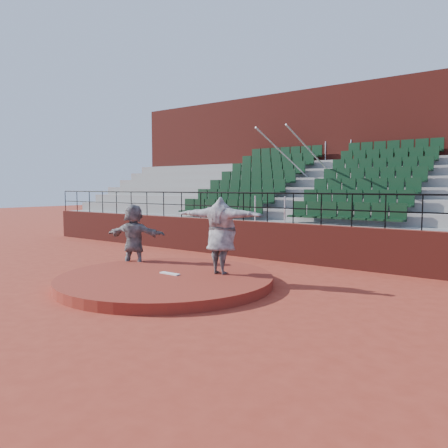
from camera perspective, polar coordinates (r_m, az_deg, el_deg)
The scene contains 9 objects.
ground at distance 11.44m, azimuth -7.60°, elevation -7.86°, with size 90.00×90.00×0.00m, color #993322.
pitchers_mound at distance 11.42m, azimuth -7.61°, elevation -7.24°, with size 5.50×5.50×0.25m, color maroon.
pitching_rubber at distance 11.49m, azimuth -7.09°, elevation -6.44°, with size 0.60×0.15×0.03m, color white.
boundary_wall at distance 15.25m, azimuth 5.65°, elevation -2.17°, with size 24.00×0.30×1.30m, color maroon.
wall_railing at distance 15.15m, azimuth 5.69°, elevation 3.01°, with size 24.04×0.05×1.03m.
seating_deck at distance 18.38m, azimuth 11.57°, elevation 1.45°, with size 24.00×5.97×4.63m.
press_box_facade at distance 22.02m, azimuth 16.11°, elevation 7.37°, with size 24.00×3.00×7.10m, color maroon.
pitcher at distance 11.34m, azimuth -0.41°, elevation -1.51°, with size 2.47×0.67×2.01m, color black.
fielder at distance 13.58m, azimuth -11.67°, elevation -1.62°, with size 1.86×0.59×2.00m, color black.
Camera 1 is at (7.84, -7.95, 2.51)m, focal length 35.00 mm.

